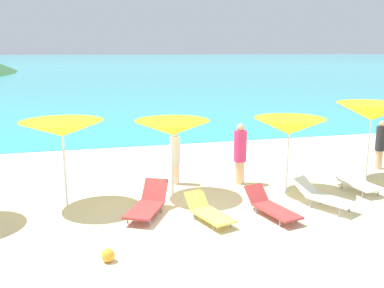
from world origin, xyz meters
name	(u,v)px	position (x,y,z in m)	size (l,w,h in m)	color
ground_plane	(142,144)	(0.00, 10.00, -0.15)	(50.00, 100.00, 0.30)	beige
ocean_water	(83,58)	(0.00, 228.90, 0.01)	(650.00, 440.00, 0.02)	#2DADBC
umbrella_1	(62,129)	(-3.00, 2.40, 2.02)	(2.23, 2.23, 2.21)	silver
umbrella_2	(172,128)	(-0.22, 2.48, 1.90)	(2.05, 2.05, 2.10)	silver
umbrella_3	(289,126)	(2.95, 2.04, 1.87)	(2.15, 2.15, 2.10)	silver
umbrella_4	(372,112)	(5.83, 2.43, 2.11)	(2.22, 2.22, 2.37)	silver
lounge_chair_0	(148,203)	(-1.08, 1.30, 0.29)	(1.31, 1.71, 0.71)	#A53333
lounge_chair_2	(323,196)	(3.25, 0.67, 0.32)	(1.21, 1.69, 0.64)	white
lounge_chair_3	(355,180)	(4.89, 1.68, 0.29)	(0.79, 1.69, 0.62)	white
lounge_chair_4	(271,206)	(1.76, 0.49, 0.24)	(0.89, 1.73, 0.58)	#A53333
lounge_chair_5	(208,211)	(0.21, 0.58, 0.23)	(0.94, 1.54, 0.57)	#D8BF4C
beachgoer_0	(240,153)	(1.94, 3.08, 0.96)	(0.38, 0.38, 1.82)	#DBAA84
beachgoer_2	(175,156)	(0.08, 3.55, 0.86)	(0.31, 0.31, 1.62)	beige
beachgoer_4	(380,144)	(7.05, 3.45, 0.87)	(0.31, 0.31, 1.64)	#DBAA84
beach_ball	(108,255)	(-2.18, -0.84, 0.13)	(0.26, 0.26, 0.26)	orange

